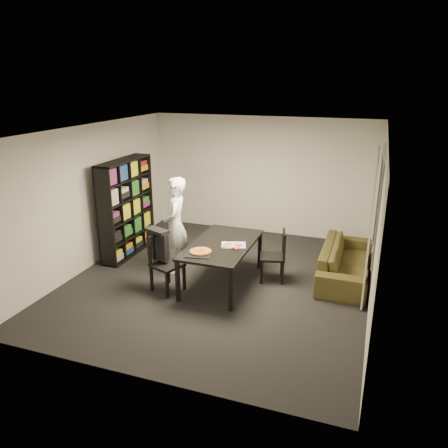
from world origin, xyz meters
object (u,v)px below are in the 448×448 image
(pepperoni_pizza, at_px, (201,251))
(chair_left, at_px, (163,259))
(dining_table, at_px, (222,247))
(sofa, at_px, (346,262))
(bookshelf, at_px, (126,208))
(chair_right, at_px, (277,252))
(baking_tray, at_px, (199,254))
(person, at_px, (176,225))

(pepperoni_pizza, bearing_deg, chair_left, -179.49)
(dining_table, distance_m, sofa, 2.22)
(bookshelf, xyz_separation_m, chair_right, (3.09, -0.22, -0.43))
(baking_tray, bearing_deg, chair_left, 174.09)
(chair_right, xyz_separation_m, person, (-1.82, -0.22, 0.36))
(sofa, bearing_deg, pepperoni_pizza, 123.96)
(person, distance_m, pepperoni_pizza, 1.08)
(person, relative_size, baking_tray, 4.36)
(bookshelf, height_order, sofa, bookshelf)
(baking_tray, distance_m, sofa, 2.68)
(person, bearing_deg, dining_table, 56.23)
(dining_table, distance_m, person, 1.01)
(dining_table, relative_size, chair_left, 1.84)
(baking_tray, bearing_deg, chair_right, 44.55)
(chair_left, xyz_separation_m, person, (-0.12, 0.74, 0.33))
(bookshelf, distance_m, sofa, 4.27)
(chair_right, bearing_deg, pepperoni_pizza, -62.20)
(baking_tray, xyz_separation_m, pepperoni_pizza, (0.00, 0.07, 0.02))
(dining_table, distance_m, pepperoni_pizza, 0.54)
(bookshelf, height_order, baking_tray, bookshelf)
(dining_table, distance_m, baking_tray, 0.61)
(dining_table, bearing_deg, baking_tray, -107.72)
(bookshelf, xyz_separation_m, person, (1.27, -0.44, -0.08))
(bookshelf, relative_size, pepperoni_pizza, 5.43)
(chair_left, bearing_deg, bookshelf, 70.63)
(dining_table, bearing_deg, sofa, 25.74)
(pepperoni_pizza, bearing_deg, chair_right, 42.40)
(chair_left, relative_size, baking_tray, 2.39)
(person, bearing_deg, pepperoni_pizza, 26.59)
(bookshelf, bearing_deg, chair_left, -40.37)
(chair_left, xyz_separation_m, baking_tray, (0.66, -0.07, 0.20))
(pepperoni_pizza, bearing_deg, sofa, 33.96)
(sofa, bearing_deg, bookshelf, 93.83)
(chair_right, bearing_deg, chair_left, -75.33)
(dining_table, height_order, chair_right, chair_right)
(chair_left, relative_size, chair_right, 1.06)
(dining_table, bearing_deg, person, 166.51)
(bookshelf, distance_m, chair_right, 3.13)
(dining_table, distance_m, chair_left, 1.00)
(dining_table, xyz_separation_m, chair_left, (-0.85, -0.51, -0.12))
(chair_right, xyz_separation_m, baking_tray, (-1.04, -1.02, 0.23))
(bookshelf, height_order, person, bookshelf)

